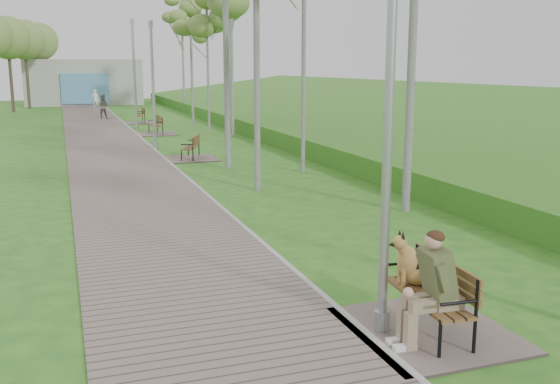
% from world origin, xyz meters
% --- Properties ---
extents(ground, '(120.00, 120.00, 0.00)m').
position_xyz_m(ground, '(0.00, 0.00, 0.00)').
color(ground, '#29601F').
rests_on(ground, ground).
extents(walkway, '(3.50, 67.00, 0.04)m').
position_xyz_m(walkway, '(-1.75, 21.50, 0.02)').
color(walkway, '#75655F').
rests_on(walkway, ground).
extents(kerb, '(0.10, 67.00, 0.05)m').
position_xyz_m(kerb, '(0.00, 21.50, 0.03)').
color(kerb, '#999993').
rests_on(kerb, ground).
extents(embankment, '(14.00, 70.00, 1.60)m').
position_xyz_m(embankment, '(12.00, 20.00, 0.00)').
color(embankment, '#4F9129').
rests_on(embankment, ground).
extents(building_north, '(10.00, 5.20, 4.00)m').
position_xyz_m(building_north, '(-1.50, 50.97, 1.99)').
color(building_north, '#9E9E99').
rests_on(building_north, ground).
extents(bench_main, '(1.99, 2.21, 1.73)m').
position_xyz_m(bench_main, '(0.72, -2.19, 0.49)').
color(bench_main, '#75655F').
rests_on(bench_main, ground).
extents(bench_second, '(1.80, 2.00, 1.11)m').
position_xyz_m(bench_second, '(0.92, 14.30, 0.21)').
color(bench_second, '#75655F').
rests_on(bench_second, ground).
extents(bench_third, '(1.89, 2.10, 1.16)m').
position_xyz_m(bench_third, '(0.93, 23.42, 0.22)').
color(bench_third, '#75655F').
rests_on(bench_third, ground).
extents(bench_far, '(1.84, 2.05, 1.13)m').
position_xyz_m(bench_far, '(0.96, 30.25, 0.21)').
color(bench_far, '#75655F').
rests_on(bench_far, ground).
extents(lamp_post_near, '(0.21, 0.21, 5.32)m').
position_xyz_m(lamp_post_near, '(0.22, -1.96, 2.49)').
color(lamp_post_near, '#9EA1A6').
rests_on(lamp_post_near, ground).
extents(lamp_post_second, '(0.20, 0.20, 5.27)m').
position_xyz_m(lamp_post_second, '(0.09, 17.71, 2.46)').
color(lamp_post_second, '#9EA1A6').
rests_on(lamp_post_second, ground).
extents(lamp_post_third, '(0.23, 0.23, 5.94)m').
position_xyz_m(lamp_post_third, '(0.36, 26.75, 2.78)').
color(lamp_post_third, '#9EA1A6').
rests_on(lamp_post_third, ground).
extents(pedestrian_near, '(0.63, 0.50, 1.52)m').
position_xyz_m(pedestrian_near, '(-0.84, 45.58, 0.76)').
color(pedestrian_near, white).
rests_on(pedestrian_near, ground).
extents(pedestrian_far, '(0.93, 0.81, 1.63)m').
position_xyz_m(pedestrian_far, '(-1.00, 34.12, 0.82)').
color(pedestrian_far, gray).
rests_on(pedestrian_far, ground).
extents(birch_far_a, '(2.57, 2.57, 8.10)m').
position_xyz_m(birch_far_a, '(3.74, 27.73, 6.36)').
color(birch_far_a, silver).
rests_on(birch_far_a, ground).
extents(birch_far_b, '(2.24, 2.24, 7.22)m').
position_xyz_m(birch_far_b, '(3.89, 24.15, 5.67)').
color(birch_far_b, silver).
rests_on(birch_far_b, ground).
extents(birch_far_c, '(2.33, 2.33, 8.46)m').
position_xyz_m(birch_far_c, '(5.07, 37.46, 6.64)').
color(birch_far_c, silver).
rests_on(birch_far_c, ground).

